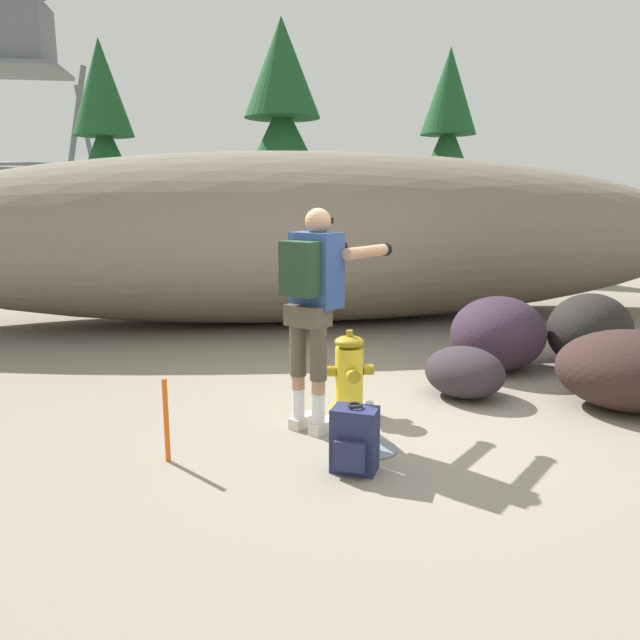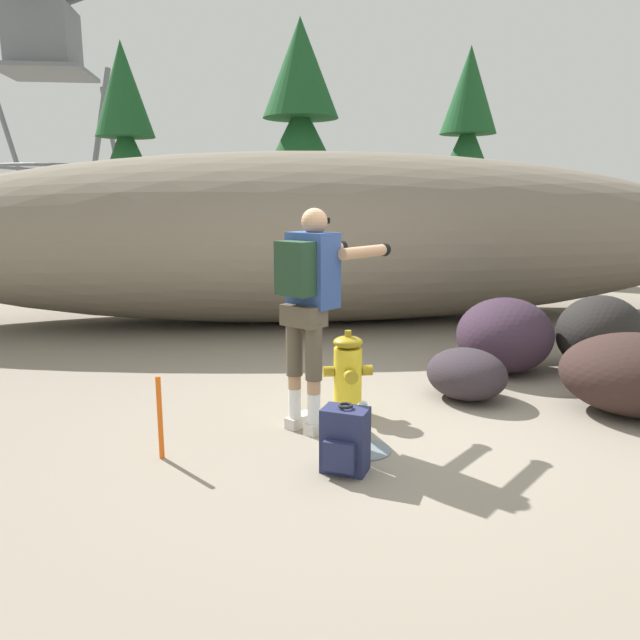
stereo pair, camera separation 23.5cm
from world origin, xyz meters
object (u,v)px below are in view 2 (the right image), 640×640
Objects in this scene: boulder_small at (638,375)px; watchtower at (43,42)px; utility_worker at (312,291)px; survey_stake at (160,418)px; fire_hydrant at (348,375)px; spare_backpack at (345,441)px; boulder_large at (505,335)px; boulder_mid at (600,333)px; boulder_outlier at (467,374)px.

watchtower reaches higher than boulder_small.
survey_stake is (-1.11, -0.46, -0.80)m from utility_worker.
fire_hydrant is 1.52× the size of spare_backpack.
fire_hydrant is 2.11m from boulder_large.
watchtower is (-9.72, 14.43, 5.98)m from boulder_mid.
boulder_outlier is 2.78m from survey_stake.
utility_worker is 1.44m from survey_stake.
boulder_outlier is (1.13, 0.24, -0.09)m from fire_hydrant.
fire_hydrant reaches higher than survey_stake.
boulder_small reaches higher than survey_stake.
watchtower reaches higher than survey_stake.
boulder_outlier is at bearing -130.76° from boulder_large.
boulder_small is at bearing -7.43° from fire_hydrant.
spare_backpack is 18.89m from watchtower.
spare_backpack is at bearing -134.19° from boulder_outlier.
boulder_mid is at bearing 19.41° from fire_hydrant.
boulder_mid is (3.06, 2.14, 0.18)m from spare_backpack.
boulder_small is at bearing -59.51° from watchtower.
fire_hydrant is at bearing -150.22° from boulder_large.
boulder_small is (0.59, -1.36, -0.05)m from boulder_large.
watchtower is (-6.86, 15.44, 6.05)m from fire_hydrant.
boulder_small is 2.10× the size of survey_stake.
utility_worker is at bearing -136.67° from fire_hydrant.
boulder_mid is at bearing -56.04° from watchtower.
utility_worker is 2.28× the size of boulder_outlier.
boulder_small is at bearing 6.85° from survey_stake.
boulder_outlier is at bearing -156.00° from boulder_mid.
utility_worker is 3.68× the size of spare_backpack.
spare_backpack is 2.75m from boulder_small.
boulder_large reaches higher than boulder_small.
utility_worker is 0.20× the size of watchtower.
utility_worker is at bearing -67.53° from watchtower.
fire_hydrant is at bearing -168.10° from boulder_outlier.
spare_backpack is (-0.20, -1.13, -0.11)m from fire_hydrant.
spare_backpack is at bearing -68.11° from watchtower.
utility_worker is 2.88× the size of survey_stake.
boulder_small is at bearing -108.46° from boulder_mid.
fire_hydrant is 0.66× the size of boulder_large.
boulder_mid is (1.03, -0.04, 0.01)m from boulder_large.
boulder_mid is at bearing -2.08° from boulder_large.
fire_hydrant reaches higher than spare_backpack.
utility_worker is (-0.34, -0.32, 0.77)m from fire_hydrant.
boulder_outlier is at bearing 11.90° from fire_hydrant.
fire_hydrant is 1.15m from spare_backpack.
boulder_outlier is (-0.70, -0.81, -0.16)m from boulder_large.
fire_hydrant is 1.16m from boulder_outlier.
spare_backpack is at bearing -99.95° from fire_hydrant.
watchtower reaches higher than boulder_large.
boulder_small is at bearing -23.29° from boulder_outlier.
boulder_outlier is at bearing -22.93° from utility_worker.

